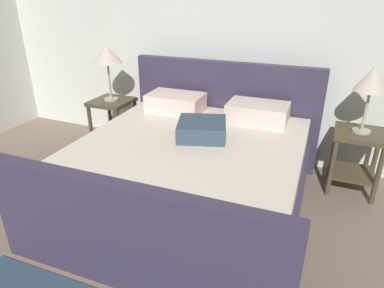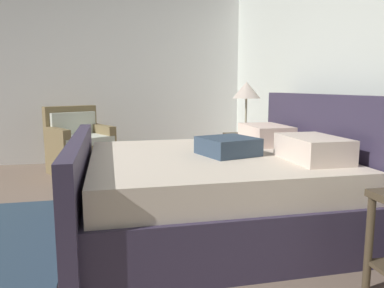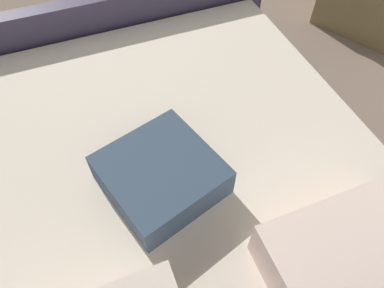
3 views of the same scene
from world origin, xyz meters
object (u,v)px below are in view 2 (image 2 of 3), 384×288
Objects in this scene: bed at (214,187)px; nightstand_left at (245,150)px; armchair at (79,148)px; table_lamp_left at (246,91)px.

bed is 3.62× the size of nightstand_left.
bed is 2.20× the size of armchair.
bed is at bearing 29.59° from armchair.
table_lamp_left is 2.35m from armchair.
bed is 2.61m from armchair.
armchair is at bearing -115.19° from nightstand_left.
bed is 3.51× the size of table_lamp_left.
nightstand_left is 0.61× the size of armchair.
nightstand_left is at bearing 151.06° from bed.
nightstand_left is 0.97× the size of table_lamp_left.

